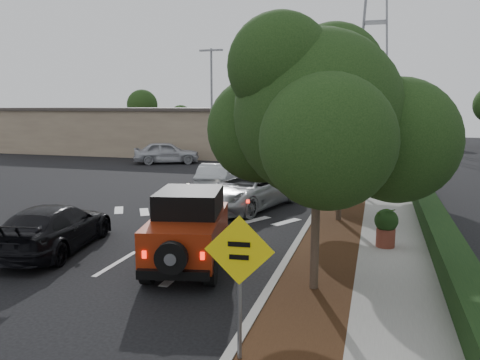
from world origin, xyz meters
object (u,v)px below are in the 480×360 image
at_px(red_jeep, 189,228).
at_px(speed_hump_sign, 239,268).
at_px(black_suv_oncoming, 54,227).
at_px(silver_suv_ahead, 246,190).

bearing_deg(red_jeep, speed_hump_sign, -70.52).
bearing_deg(red_jeep, black_suv_oncoming, 166.87).
bearing_deg(speed_hump_sign, silver_suv_ahead, 99.38).
relative_size(silver_suv_ahead, speed_hump_sign, 2.31).
xyz_separation_m(red_jeep, silver_suv_ahead, (-0.47, 7.49, -0.26)).
bearing_deg(black_suv_oncoming, silver_suv_ahead, -127.99).
bearing_deg(red_jeep, silver_suv_ahead, 81.43).
xyz_separation_m(silver_suv_ahead, black_suv_oncoming, (-3.99, -7.41, -0.08)).
bearing_deg(black_suv_oncoming, red_jeep, 169.34).
height_order(silver_suv_ahead, speed_hump_sign, speed_hump_sign).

